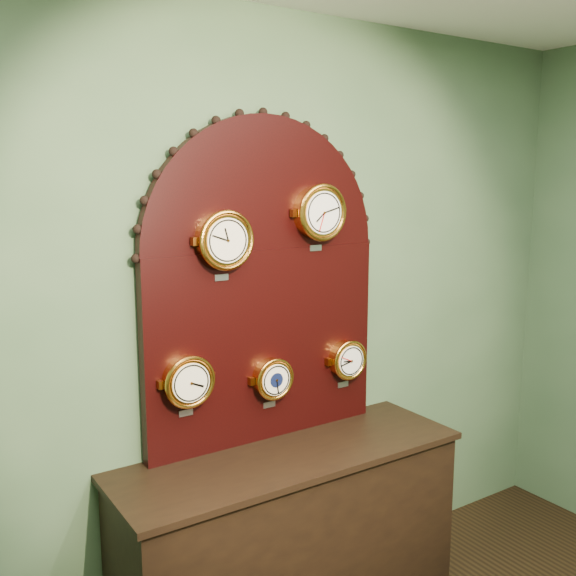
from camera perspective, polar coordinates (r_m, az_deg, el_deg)
wall_back at (r=3.05m, az=-2.59°, el=-2.66°), size 4.00×0.00×4.00m
shop_counter at (r=3.21m, az=0.21°, el=-21.27°), size 1.60×0.50×0.80m
display_board at (r=2.97m, az=-2.12°, el=1.43°), size 1.26×0.06×1.53m
roman_clock at (r=2.77m, az=-5.61°, el=4.22°), size 0.26×0.08×0.31m
arabic_clock at (r=3.03m, az=2.85°, el=6.66°), size 0.27×0.08×0.32m
hygrometer at (r=2.81m, az=-8.78°, el=-8.10°), size 0.23×0.08×0.28m
barometer at (r=3.03m, az=-1.36°, el=-7.96°), size 0.20×0.08×0.25m
tide_clock at (r=3.26m, az=5.24°, el=-6.28°), size 0.20×0.08×0.25m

